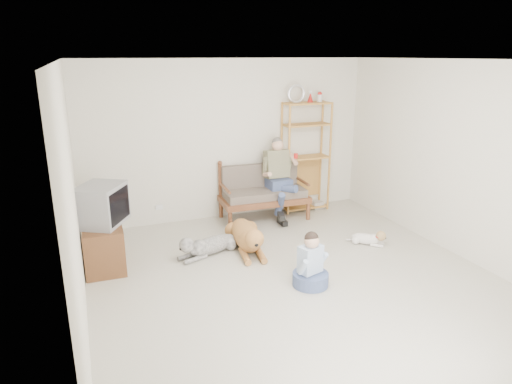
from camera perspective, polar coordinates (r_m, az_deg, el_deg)
name	(u,v)px	position (r m, az deg, el deg)	size (l,w,h in m)	color
floor	(299,283)	(5.86, 5.35, -11.28)	(5.50, 5.50, 0.00)	beige
ceiling	(305,60)	(5.18, 6.19, 16.12)	(5.50, 5.50, 0.00)	silver
wall_back	(229,140)	(7.85, -3.45, 6.48)	(5.00, 5.00, 0.00)	beige
wall_front	(499,286)	(3.32, 28.10, -10.31)	(5.00, 5.00, 0.00)	beige
wall_left	(73,204)	(4.81, -21.88, -1.42)	(5.50, 5.50, 0.00)	beige
wall_right	(466,162)	(6.85, 24.75, 3.43)	(5.50, 5.50, 0.00)	beige
loveseat	(263,191)	(7.91, 0.86, 0.16)	(1.53, 0.77, 0.95)	brown
man	(280,184)	(7.78, 3.06, 1.06)	(0.53, 0.76, 1.23)	#4A5B88
etagere	(306,156)	(8.27, 6.21, 4.50)	(0.87, 0.38, 2.27)	#BB7F3A
book_stack	(318,205)	(8.58, 7.70, -1.62)	(0.20, 0.14, 0.13)	beige
tv_stand	(103,245)	(6.49, -18.54, -6.35)	(0.52, 0.91, 0.60)	brown
crt_tv	(102,205)	(6.31, -18.73, -1.51)	(0.76, 0.81, 0.53)	gray
wall_outlet	(159,207)	(7.81, -12.02, -1.87)	(0.12, 0.02, 0.08)	silver
golden_retriever	(247,236)	(6.74, -1.11, -5.53)	(0.53, 1.56, 0.47)	#BE7641
shaggy_dog	(207,245)	(6.59, -6.12, -6.65)	(1.12, 0.54, 0.35)	silver
terrier	(370,238)	(7.11, 14.04, -5.63)	(0.50, 0.48, 0.24)	white
child	(311,266)	(5.73, 6.84, -9.19)	(0.45, 0.45, 0.71)	#4A5B88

